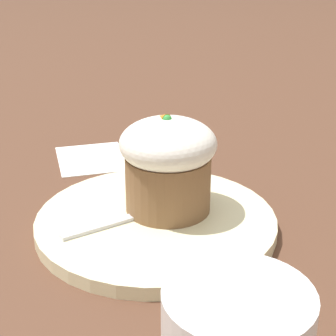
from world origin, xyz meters
The scene contains 5 objects.
ground_plane centered at (0.00, 0.00, 0.00)m, with size 4.00×4.00×0.00m, color #513323.
dessert_plate centered at (0.00, 0.00, 0.01)m, with size 0.25×0.25×0.01m.
carrot_cake centered at (0.01, -0.02, 0.07)m, with size 0.10×0.10×0.10m.
spoon centered at (0.01, 0.01, 0.02)m, with size 0.04×0.13×0.01m.
paper_napkin centered at (0.21, -0.02, 0.00)m, with size 0.12×0.11×0.00m.
Camera 1 is at (-0.45, 0.25, 0.29)m, focal length 60.00 mm.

